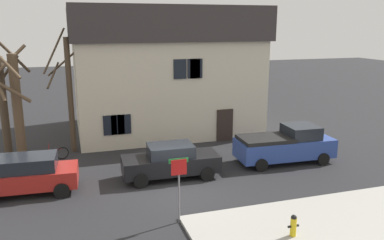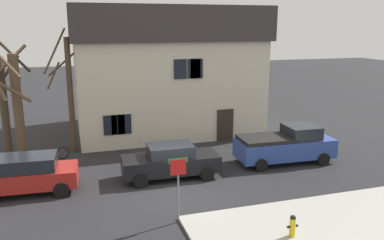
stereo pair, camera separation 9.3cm
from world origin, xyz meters
name	(u,v)px [view 1 (the left image)]	position (x,y,z in m)	size (l,w,h in m)	color
ground_plane	(179,191)	(0.00, 0.00, 0.00)	(120.00, 120.00, 0.00)	#262628
building_main	(163,68)	(2.02, 11.41, 4.38)	(12.71, 9.34, 8.61)	beige
tree_bare_near	(4,101)	(-8.09, 8.04, 3.21)	(2.67, 2.71, 7.02)	#4C3D2D
tree_bare_mid	(15,102)	(-7.37, 6.80, 3.36)	(2.41, 3.01, 7.05)	brown
tree_bare_far	(69,92)	(-4.54, 7.70, 3.63)	(2.17, 2.00, 7.26)	#4C3D2D
car_red_wagon	(28,174)	(-6.53, 1.90, 0.90)	(4.36, 2.29, 1.73)	#AD231E
car_black_sedan	(171,161)	(0.06, 1.76, 0.86)	(4.83, 2.14, 1.71)	black
pickup_truck_blue	(285,145)	(6.69, 2.10, 0.98)	(5.44, 2.42, 2.03)	#2D4799
fire_hydrant	(293,225)	(2.76, -5.18, 0.54)	(0.42, 0.22, 0.81)	gold
street_sign_pole	(179,178)	(-0.78, -2.81, 1.83)	(0.76, 0.07, 2.60)	slate
bicycle_leaning	(53,155)	(-5.62, 6.13, 0.37)	(1.70, 0.52, 1.03)	black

